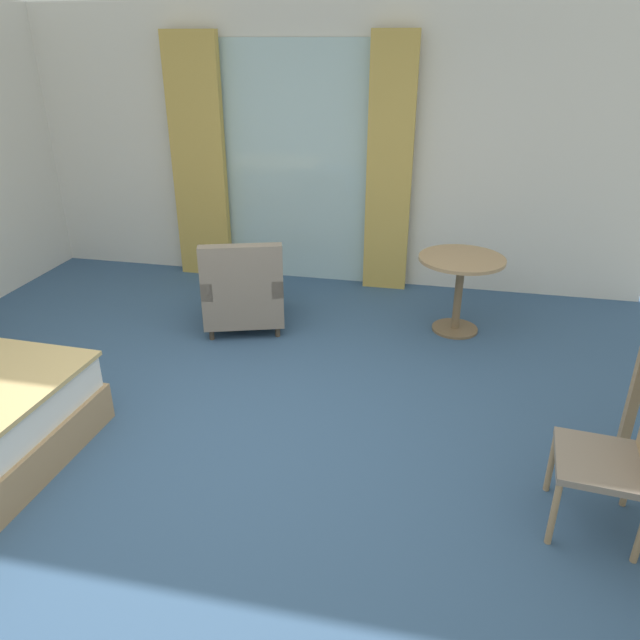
% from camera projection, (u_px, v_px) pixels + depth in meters
% --- Properties ---
extents(ground, '(6.93, 6.92, 0.10)m').
position_uv_depth(ground, '(227.00, 451.00, 3.95)').
color(ground, '#38567A').
extents(wall_back, '(6.53, 0.12, 2.77)m').
position_uv_depth(wall_back, '(326.00, 150.00, 6.18)').
color(wall_back, silver).
rests_on(wall_back, ground).
extents(balcony_glass_door, '(1.58, 0.02, 2.44)m').
position_uv_depth(balcony_glass_door, '(294.00, 166.00, 6.24)').
color(balcony_glass_door, silver).
rests_on(balcony_glass_door, ground).
extents(curtain_panel_left, '(0.58, 0.10, 2.51)m').
position_uv_depth(curtain_panel_left, '(199.00, 161.00, 6.33)').
color(curtain_panel_left, tan).
rests_on(curtain_panel_left, ground).
extents(curtain_panel_right, '(0.45, 0.10, 2.51)m').
position_uv_depth(curtain_panel_right, '(389.00, 169.00, 5.94)').
color(curtain_panel_right, tan).
rests_on(curtain_panel_right, ground).
extents(desk_chair, '(0.50, 0.51, 0.90)m').
position_uv_depth(desk_chair, '(623.00, 453.00, 3.07)').
color(desk_chair, gray).
rests_on(desk_chair, ground).
extents(armchair_by_window, '(0.91, 0.96, 0.86)m').
position_uv_depth(armchair_by_window, '(243.00, 291.00, 5.46)').
color(armchair_by_window, gray).
rests_on(armchair_by_window, ground).
extents(round_cafe_table, '(0.75, 0.75, 0.70)m').
position_uv_depth(round_cafe_table, '(460.00, 276.00, 5.28)').
color(round_cafe_table, tan).
rests_on(round_cafe_table, ground).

